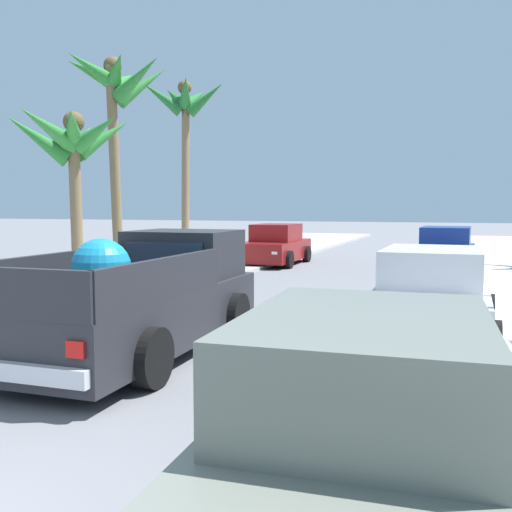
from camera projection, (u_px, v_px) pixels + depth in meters
sidewalk_left at (121, 282)px, 16.64m from camera, size 5.20×60.00×0.12m
curb_left at (158, 284)px, 16.24m from camera, size 0.16×60.00×0.10m
curb_right at (494, 301)px, 13.32m from camera, size 0.16×60.00×0.10m
pickup_truck at (145, 300)px, 8.88m from camera, size 2.28×5.24×1.80m
car_left_near at (445, 252)px, 19.30m from camera, size 2.13×4.30×1.54m
car_right_near at (432, 298)px, 9.61m from camera, size 2.06×4.27×1.54m
car_left_mid at (276, 246)px, 22.28m from camera, size 2.05×4.27×1.54m
car_right_mid at (366, 434)px, 3.87m from camera, size 2.17×4.32×1.54m
palm_tree_left_fore at (116, 92)px, 20.44m from camera, size 3.74×3.85×7.47m
palm_tree_left_mid at (185, 113)px, 25.27m from camera, size 3.65×3.35×7.69m
palm_tree_right_back at (71, 141)px, 17.24m from camera, size 3.49×4.06×5.07m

